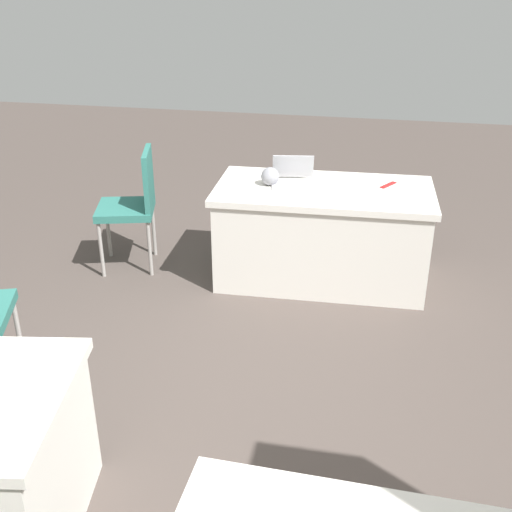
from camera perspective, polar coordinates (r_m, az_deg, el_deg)
name	(u,v)px	position (r m, az deg, el deg)	size (l,w,h in m)	color
ground_plane	(232,396)	(3.73, -2.22, -12.66)	(14.40, 14.40, 0.00)	#4C423D
table_foreground	(322,234)	(4.86, 6.05, 2.05)	(1.66, 0.90, 0.75)	silver
chair_near_front	(134,201)	(5.06, -11.12, 4.98)	(0.54, 0.54, 0.98)	#9E9993
laptop_silver	(293,179)	(4.77, 3.41, 7.03)	(0.36, 0.34, 0.21)	silver
yarn_ball	(270,176)	(4.74, 1.30, 7.31)	(0.14, 0.14, 0.14)	gray
scissors_red	(388,185)	(4.85, 12.01, 6.38)	(0.18, 0.04, 0.01)	red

